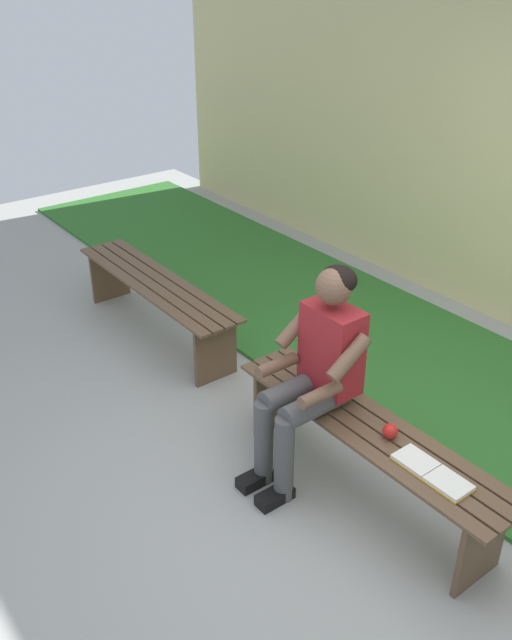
# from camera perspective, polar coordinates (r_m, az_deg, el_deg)

# --- Properties ---
(ground_plane) EXTENTS (10.00, 7.00, 0.04)m
(ground_plane) POSITION_cam_1_polar(r_m,az_deg,el_deg) (4.34, -11.95, -11.37)
(ground_plane) COLOR #9E9E99
(grass_strip) EXTENTS (9.00, 1.76, 0.03)m
(grass_strip) POSITION_cam_1_polar(r_m,az_deg,el_deg) (5.41, 9.41, -1.85)
(grass_strip) COLOR #2D6B28
(grass_strip) RESTS_ON ground
(bench_near) EXTENTS (1.79, 0.39, 0.47)m
(bench_near) POSITION_cam_1_polar(r_m,az_deg,el_deg) (3.83, 9.16, -9.99)
(bench_near) COLOR brown
(bench_near) RESTS_ON ground
(bench_far) EXTENTS (1.86, 0.39, 0.47)m
(bench_far) POSITION_cam_1_polar(r_m,az_deg,el_deg) (5.36, -8.32, 2.18)
(bench_far) COLOR brown
(bench_far) RESTS_ON ground
(person_seated) EXTENTS (0.50, 0.69, 1.28)m
(person_seated) POSITION_cam_1_polar(r_m,az_deg,el_deg) (3.76, 4.88, -4.03)
(person_seated) COLOR maroon
(person_seated) RESTS_ON ground
(apple) EXTENTS (0.08, 0.08, 0.08)m
(apple) POSITION_cam_1_polar(r_m,az_deg,el_deg) (3.68, 11.10, -9.05)
(apple) COLOR red
(apple) RESTS_ON bench_near
(book_open) EXTENTS (0.41, 0.16, 0.02)m
(book_open) POSITION_cam_1_polar(r_m,az_deg,el_deg) (3.52, 14.41, -12.17)
(book_open) COLOR white
(book_open) RESTS_ON bench_near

